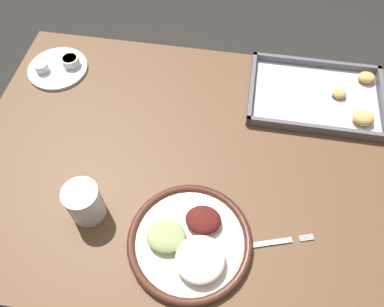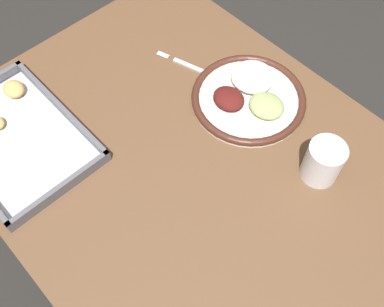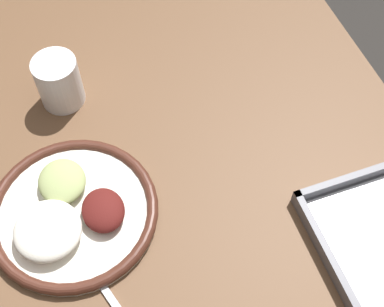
# 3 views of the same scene
# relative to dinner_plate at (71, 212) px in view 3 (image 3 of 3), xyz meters

# --- Properties ---
(ground_plane) EXTENTS (8.00, 8.00, 0.00)m
(ground_plane) POSITION_rel_dinner_plate_xyz_m (-0.05, 0.23, -0.77)
(ground_plane) COLOR #282623
(dining_table) EXTENTS (1.17, 0.85, 0.76)m
(dining_table) POSITION_rel_dinner_plate_xyz_m (-0.05, 0.23, -0.13)
(dining_table) COLOR brown
(dining_table) RESTS_ON ground_plane
(dinner_plate) EXTENTS (0.29, 0.29, 0.05)m
(dinner_plate) POSITION_rel_dinner_plate_xyz_m (0.00, 0.00, 0.00)
(dinner_plate) COLOR white
(dinner_plate) RESTS_ON dining_table
(fork) EXTENTS (0.19, 0.07, 0.00)m
(fork) POSITION_rel_dinner_plate_xyz_m (0.18, 0.03, -0.01)
(fork) COLOR silver
(fork) RESTS_ON dining_table
(drinking_cup) EXTENTS (0.08, 0.08, 0.10)m
(drinking_cup) POSITION_rel_dinner_plate_xyz_m (-0.26, 0.04, 0.04)
(drinking_cup) COLOR white
(drinking_cup) RESTS_ON dining_table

